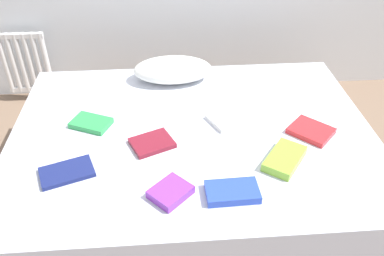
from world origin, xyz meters
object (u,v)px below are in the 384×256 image
at_px(textbook_maroon, 152,143).
at_px(textbook_white, 230,118).
at_px(bed, 193,165).
at_px(textbook_red, 311,131).
at_px(radiator, 26,63).
at_px(textbook_green, 91,123).
at_px(textbook_navy, 67,172).
at_px(textbook_purple, 171,192).
at_px(textbook_lime, 285,159).
at_px(textbook_blue, 232,192).
at_px(pillow, 173,70).

bearing_deg(textbook_maroon, textbook_white, 0.14).
bearing_deg(bed, textbook_red, -6.37).
distance_m(radiator, textbook_white, 1.83).
distance_m(textbook_red, textbook_green, 1.20).
xyz_separation_m(textbook_maroon, textbook_red, (0.85, 0.04, 0.00)).
xyz_separation_m(textbook_navy, textbook_maroon, (0.40, 0.19, 0.00)).
relative_size(textbook_white, textbook_purple, 1.32).
relative_size(radiator, textbook_lime, 2.04).
bearing_deg(textbook_red, textbook_blue, -95.60).
height_order(pillow, textbook_maroon, pillow).
relative_size(textbook_maroon, textbook_blue, 0.88).
relative_size(textbook_lime, textbook_maroon, 1.19).
distance_m(bed, textbook_purple, 0.56).
height_order(textbook_blue, textbook_purple, textbook_purple).
xyz_separation_m(bed, textbook_red, (0.63, -0.07, 0.27)).
xyz_separation_m(bed, textbook_purple, (-0.14, -0.47, 0.27)).
distance_m(textbook_navy, textbook_maroon, 0.44).
xyz_separation_m(radiator, textbook_purple, (1.09, -1.67, 0.18)).
distance_m(radiator, textbook_blue, 2.18).
height_order(textbook_maroon, textbook_green, textbook_green).
bearing_deg(bed, radiator, 135.64).
bearing_deg(textbook_green, textbook_red, 16.73).
relative_size(bed, textbook_navy, 8.17).
bearing_deg(bed, textbook_maroon, -154.00).
height_order(pillow, textbook_purple, pillow).
bearing_deg(bed, pillow, 98.68).
distance_m(bed, radiator, 1.72).
bearing_deg(textbook_blue, textbook_green, 138.17).
distance_m(radiator, textbook_maroon, 1.66).
xyz_separation_m(radiator, textbook_lime, (1.65, -1.49, 0.19)).
xyz_separation_m(textbook_navy, textbook_red, (1.25, 0.22, 0.00)).
height_order(pillow, textbook_red, pillow).
bearing_deg(textbook_lime, textbook_blue, 161.24).
bearing_deg(pillow, textbook_blue, -78.00).
relative_size(pillow, textbook_blue, 2.12).
distance_m(radiator, textbook_lime, 2.24).
xyz_separation_m(textbook_maroon, textbook_green, (-0.34, 0.20, 0.00)).
height_order(textbook_navy, textbook_purple, textbook_purple).
relative_size(textbook_red, textbook_purple, 1.24).
distance_m(textbook_white, textbook_green, 0.77).
bearing_deg(textbook_green, textbook_maroon, -5.99).
xyz_separation_m(textbook_lime, textbook_red, (0.20, 0.22, -0.01)).
bearing_deg(pillow, textbook_maroon, -101.31).
bearing_deg(textbook_blue, textbook_navy, 163.74).
relative_size(radiator, textbook_red, 2.38).
height_order(pillow, textbook_navy, pillow).
height_order(textbook_red, textbook_blue, textbook_blue).
height_order(textbook_red, textbook_purple, textbook_purple).
height_order(textbook_navy, textbook_white, textbook_white).
bearing_deg(textbook_navy, textbook_purple, -39.86).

